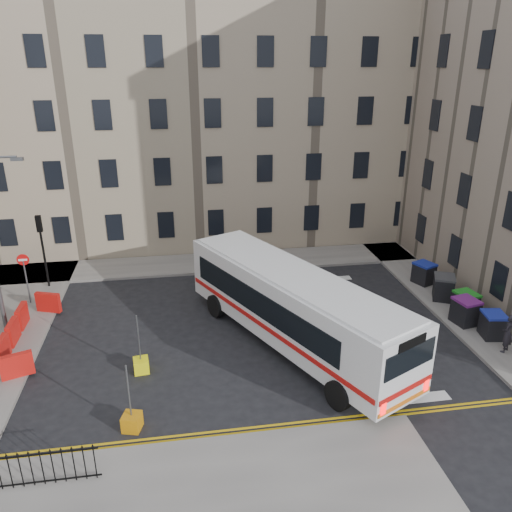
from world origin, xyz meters
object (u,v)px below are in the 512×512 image
object	(u,v)px
wheelie_bin_e	(424,273)
bollard_yellow	(141,365)
bollard_chevron	(132,422)
wheelie_bin_c	(465,304)
pedestrian	(508,333)
wheelie_bin_d	(443,287)
wheelie_bin_a	(493,325)
wheelie_bin_b	(465,311)
bus	(292,305)

from	to	relation	value
wheelie_bin_e	bollard_yellow	size ratio (longest dim) A/B	2.27
bollard_yellow	bollard_chevron	distance (m)	3.45
wheelie_bin_c	bollard_chevron	bearing A→B (deg)	-170.78
pedestrian	wheelie_bin_d	bearing A→B (deg)	-125.46
wheelie_bin_c	bollard_yellow	xyz separation A→B (m)	(-15.60, -2.22, -0.45)
bollard_yellow	wheelie_bin_d	bearing A→B (deg)	14.68
bollard_chevron	wheelie_bin_c	bearing A→B (deg)	19.80
wheelie_bin_a	wheelie_bin_c	bearing A→B (deg)	101.36
wheelie_bin_a	bollard_yellow	size ratio (longest dim) A/B	2.01
wheelie_bin_a	pedestrian	world-z (taller)	pedestrian
wheelie_bin_b	wheelie_bin_d	world-z (taller)	wheelie_bin_d
pedestrian	bollard_chevron	bearing A→B (deg)	-28.20
wheelie_bin_b	wheelie_bin_a	bearing A→B (deg)	-79.32
wheelie_bin_a	bollard_chevron	world-z (taller)	wheelie_bin_a
wheelie_bin_a	wheelie_bin_b	world-z (taller)	wheelie_bin_b
bus	bollard_yellow	world-z (taller)	bus
wheelie_bin_e	bollard_chevron	xyz separation A→B (m)	(-15.49, -9.54, -0.45)
bus	pedestrian	distance (m)	9.31
wheelie_bin_b	pedestrian	size ratio (longest dim) A/B	0.73
wheelie_bin_c	wheelie_bin_b	bearing A→B (deg)	-131.64
pedestrian	bollard_chevron	xyz separation A→B (m)	(-15.65, -2.26, -0.74)
bus	wheelie_bin_c	size ratio (longest dim) A/B	10.19
bus	wheelie_bin_b	distance (m)	8.66
wheelie_bin_c	bollard_chevron	distance (m)	16.73
bollard_yellow	wheelie_bin_a	bearing A→B (deg)	0.19
bollard_yellow	bollard_chevron	bearing A→B (deg)	-92.26
wheelie_bin_a	wheelie_bin_d	size ratio (longest dim) A/B	0.81
wheelie_bin_b	wheelie_bin_d	xyz separation A→B (m)	(0.30, 2.62, 0.02)
wheelie_bin_c	wheelie_bin_d	size ratio (longest dim) A/B	0.82
wheelie_bin_c	wheelie_bin_e	world-z (taller)	wheelie_bin_e
wheelie_bin_a	pedestrian	distance (m)	1.28
wheelie_bin_d	pedestrian	distance (m)	5.23
bus	wheelie_bin_e	bearing A→B (deg)	3.45
pedestrian	wheelie_bin_a	bearing A→B (deg)	-133.53
wheelie_bin_a	wheelie_bin_d	world-z (taller)	wheelie_bin_d
wheelie_bin_b	wheelie_bin_e	distance (m)	4.68
wheelie_bin_c	wheelie_bin_d	xyz separation A→B (m)	(-0.18, 1.83, 0.06)
wheelie_bin_b	bollard_yellow	distance (m)	15.20
bus	wheelie_bin_d	size ratio (longest dim) A/B	8.37
wheelie_bin_d	bollard_yellow	world-z (taller)	wheelie_bin_d
wheelie_bin_d	pedestrian	world-z (taller)	pedestrian
bus	wheelie_bin_c	world-z (taller)	bus
wheelie_bin_b	bollard_chevron	world-z (taller)	wheelie_bin_b
pedestrian	bollard_chevron	world-z (taller)	pedestrian
bollard_yellow	wheelie_bin_e	bearing A→B (deg)	21.64
wheelie_bin_d	wheelie_bin_a	bearing A→B (deg)	-61.55
wheelie_bin_c	wheelie_bin_e	size ratio (longest dim) A/B	0.90
bollard_yellow	bollard_chevron	world-z (taller)	same
wheelie_bin_e	bollard_chevron	world-z (taller)	wheelie_bin_e
bollard_yellow	wheelie_bin_c	bearing A→B (deg)	8.09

